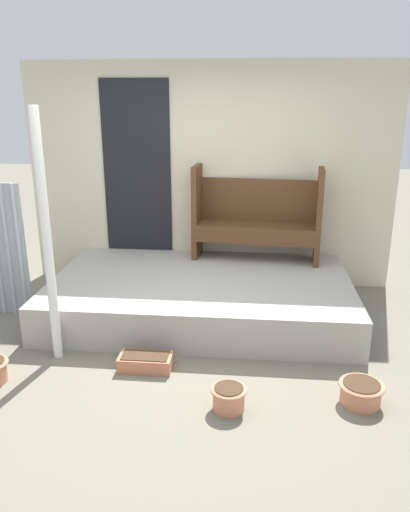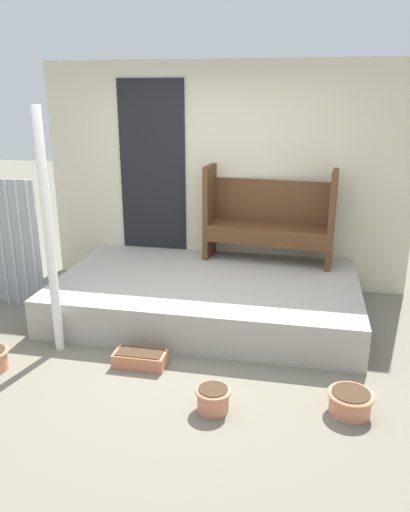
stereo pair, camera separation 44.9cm
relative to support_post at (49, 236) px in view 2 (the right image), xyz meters
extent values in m
plane|color=#706B5B|center=(1.10, 0.10, -1.08)|extent=(24.00, 24.00, 0.00)
cube|color=#A8A399|center=(1.18, 1.04, -0.88)|extent=(3.11, 1.89, 0.39)
cube|color=beige|center=(1.18, 2.02, 0.22)|extent=(4.31, 0.06, 2.60)
cube|color=black|center=(0.32, 1.98, 0.32)|extent=(0.80, 0.02, 2.00)
cylinder|color=#AAB0B5|center=(-1.04, 0.84, -0.38)|extent=(0.04, 0.04, 1.40)
cylinder|color=#AAB0B5|center=(-0.92, 0.84, -0.38)|extent=(0.04, 0.04, 1.40)
cylinder|color=#AAB0B5|center=(-0.80, 0.84, -0.38)|extent=(0.04, 0.04, 1.40)
cylinder|color=#AAB0B5|center=(-0.67, 0.84, -0.38)|extent=(0.04, 0.04, 1.40)
cylinder|color=white|center=(0.00, 0.00, 0.00)|extent=(0.08, 0.08, 2.16)
cube|color=#54331C|center=(1.05, 1.81, -0.15)|extent=(0.10, 0.40, 1.07)
cube|color=#54331C|center=(2.43, 1.68, -0.15)|extent=(0.10, 0.40, 1.07)
cube|color=#54331C|center=(1.74, 1.75, -0.29)|extent=(1.35, 0.52, 0.04)
cube|color=#54331C|center=(1.73, 1.56, -0.38)|extent=(1.32, 0.15, 0.15)
cube|color=#54331C|center=(1.76, 1.93, -0.02)|extent=(1.32, 0.16, 0.49)
cylinder|color=tan|center=(1.56, -0.64, -0.99)|extent=(0.24, 0.24, 0.18)
torus|color=tan|center=(1.56, -0.64, -0.91)|extent=(0.27, 0.27, 0.02)
cylinder|color=#422D1E|center=(1.56, -0.64, -0.90)|extent=(0.22, 0.22, 0.01)
cylinder|color=tan|center=(2.55, -0.47, -1.00)|extent=(0.30, 0.30, 0.16)
torus|color=tan|center=(2.55, -0.47, -0.93)|extent=(0.34, 0.34, 0.02)
cylinder|color=#422D1E|center=(2.55, -0.47, -0.91)|extent=(0.28, 0.28, 0.01)
cube|color=#C67251|center=(0.82, -0.14, -1.02)|extent=(0.45, 0.22, 0.12)
cube|color=#422D1E|center=(0.82, -0.14, -0.95)|extent=(0.40, 0.19, 0.01)
camera|label=1|loc=(1.69, -3.82, 1.17)|focal=35.00mm
camera|label=2|loc=(2.13, -3.76, 1.17)|focal=35.00mm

